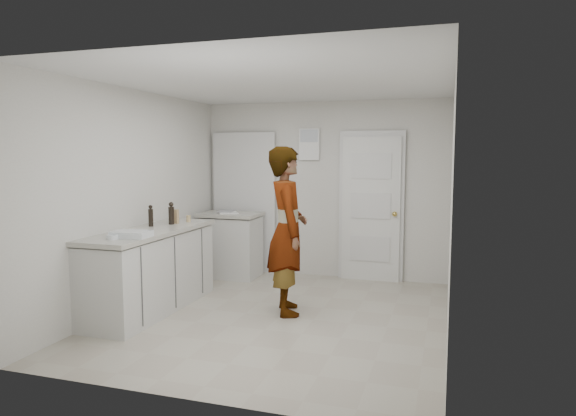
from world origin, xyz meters
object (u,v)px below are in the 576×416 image
(spice_jar, at_px, (189,219))
(oil_cruet_a, at_px, (171,214))
(oil_cruet_b, at_px, (151,216))
(baking_dish, at_px, (132,234))
(cake_mix_box, at_px, (174,216))
(person, at_px, (287,231))
(egg_bowl, at_px, (112,237))

(spice_jar, xyz_separation_m, oil_cruet_a, (-0.09, -0.25, 0.09))
(oil_cruet_b, relative_size, baking_dish, 0.65)
(cake_mix_box, distance_m, spice_jar, 0.20)
(cake_mix_box, distance_m, oil_cruet_b, 0.34)
(person, xyz_separation_m, oil_cruet_a, (-1.47, 0.05, 0.13))
(spice_jar, height_order, egg_bowl, spice_jar)
(person, bearing_deg, cake_mix_box, 60.96)
(oil_cruet_a, bearing_deg, egg_bowl, -89.84)
(oil_cruet_b, bearing_deg, oil_cruet_a, 59.83)
(oil_cruet_a, bearing_deg, baking_dish, -83.36)
(spice_jar, relative_size, oil_cruet_b, 0.32)
(cake_mix_box, distance_m, baking_dish, 1.06)
(cake_mix_box, relative_size, spice_jar, 2.09)
(cake_mix_box, xyz_separation_m, oil_cruet_a, (0.01, -0.08, 0.04))
(cake_mix_box, bearing_deg, spice_jar, 61.29)
(person, height_order, cake_mix_box, person)
(spice_jar, distance_m, egg_bowl, 1.39)
(oil_cruet_a, distance_m, oil_cruet_b, 0.27)
(cake_mix_box, xyz_separation_m, baking_dish, (0.12, -1.06, -0.06))
(person, xyz_separation_m, baking_dish, (-1.36, -0.92, 0.03))
(spice_jar, distance_m, oil_cruet_b, 0.54)
(person, height_order, oil_cruet_b, person)
(oil_cruet_a, height_order, oil_cruet_b, oil_cruet_a)
(egg_bowl, bearing_deg, baking_dish, 55.32)
(cake_mix_box, relative_size, oil_cruet_b, 0.67)
(cake_mix_box, xyz_separation_m, egg_bowl, (0.01, -1.22, -0.06))
(cake_mix_box, relative_size, egg_bowl, 1.46)
(cake_mix_box, bearing_deg, baking_dish, -81.69)
(baking_dish, height_order, egg_bowl, baking_dish)
(person, xyz_separation_m, egg_bowl, (-1.47, -1.08, 0.03))
(person, distance_m, cake_mix_box, 1.49)
(cake_mix_box, height_order, oil_cruet_a, oil_cruet_a)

